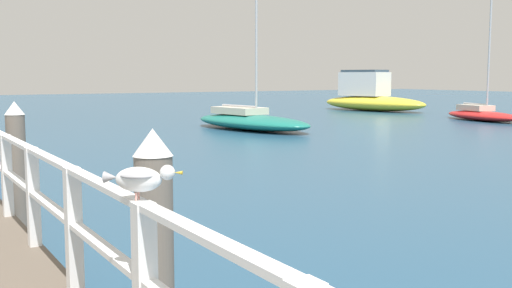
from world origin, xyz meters
The scene contains 6 objects.
dock_piling_near centered at (1.42, 4.77, 0.98)m, with size 0.29×0.29×1.93m.
dock_piling_far centered at (1.42, 10.25, 0.98)m, with size 0.29×0.29×1.93m.
seagull_foreground centered at (1.04, 4.04, 1.71)m, with size 0.40×0.33×0.21m.
boat_0 centered at (13.21, 22.97, 0.38)m, with size 3.40×7.14×6.86m.
boat_2 centered at (26.31, 21.15, 0.34)m, with size 2.92×5.49×7.10m.
boat_3 centered at (27.51, 31.01, 0.91)m, with size 4.09×8.25×2.73m.
Camera 1 is at (-0.20, 0.72, 2.31)m, focal length 42.02 mm.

